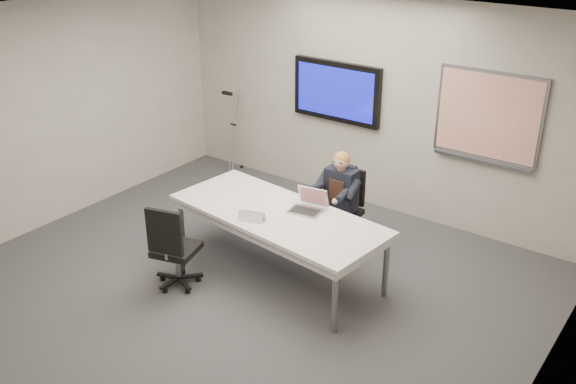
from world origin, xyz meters
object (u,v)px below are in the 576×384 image
Objects in this scene: office_chair_far at (343,221)px; seated_person at (333,213)px; office_chair_near at (175,261)px; conference_table at (278,220)px; laptop at (309,205)px.

office_chair_far is 0.77× the size of seated_person.
office_chair_near is 0.82× the size of seated_person.
office_chair_far is 2.11m from office_chair_near.
laptop is (0.23, 0.25, 0.15)m from conference_table.
seated_person is 0.65m from laptop.
conference_table is at bearing -142.58° from laptop.
conference_table is at bearing -101.59° from office_chair_far.
office_chair_near is at bearing -139.84° from laptop.
office_chair_far is 0.94× the size of office_chair_near.
conference_table is 0.37m from laptop.
conference_table is 1.11m from office_chair_far.
seated_person reaches higher than conference_table.
laptop is (0.02, -0.56, 0.33)m from seated_person.
seated_person is (0.00, -0.22, 0.20)m from office_chair_far.
office_chair_near is at bearing -119.19° from seated_person.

